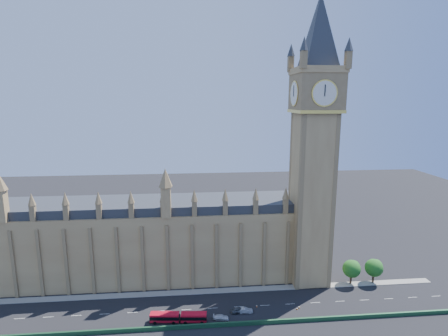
{
  "coord_description": "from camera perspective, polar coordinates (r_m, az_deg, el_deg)",
  "views": [
    {
      "loc": [
        -1.43,
        -95.59,
        62.0
      ],
      "look_at": [
        8.32,
        10.0,
        41.32
      ],
      "focal_mm": 28.0,
      "sensor_mm": 36.0,
      "label": 1
    }
  ],
  "objects": [
    {
      "name": "cone_b",
      "position": [
        115.32,
        11.84,
        -21.55
      ],
      "size": [
        0.55,
        0.55,
        0.66
      ],
      "rotation": [
        0.0,
        0.0,
        -0.42
      ],
      "color": "black",
      "rests_on": "ground"
    },
    {
      "name": "ground",
      "position": [
        113.94,
        -4.0,
        -21.96
      ],
      "size": [
        400.0,
        400.0,
        0.0
      ],
      "primitive_type": "plane",
      "color": "black",
      "rests_on": "ground"
    },
    {
      "name": "car_white",
      "position": [
        109.01,
        -0.49,
        -23.21
      ],
      "size": [
        4.79,
        2.48,
        1.33
      ],
      "primitive_type": "imported",
      "rotation": [
        0.0,
        0.0,
        1.43
      ],
      "color": "silver",
      "rests_on": "ground"
    },
    {
      "name": "tree_east_far",
      "position": [
        134.7,
        23.36,
        -14.66
      ],
      "size": [
        6.0,
        6.0,
        8.5
      ],
      "color": "#382619",
      "rests_on": "ground"
    },
    {
      "name": "tree_east_near",
      "position": [
        131.23,
        20.18,
        -15.12
      ],
      "size": [
        6.0,
        6.0,
        8.5
      ],
      "color": "#382619",
      "rests_on": "ground"
    },
    {
      "name": "cone_a",
      "position": [
        116.08,
        12.18,
        -21.33
      ],
      "size": [
        0.55,
        0.55,
        0.66
      ],
      "rotation": [
        0.0,
        0.0,
        -0.42
      ],
      "color": "black",
      "rests_on": "ground"
    },
    {
      "name": "car_silver",
      "position": [
        111.89,
        3.5,
        -22.19
      ],
      "size": [
        4.5,
        1.86,
        1.45
      ],
      "primitive_type": "imported",
      "rotation": [
        0.0,
        0.0,
        1.49
      ],
      "color": "#999BA0",
      "rests_on": "ground"
    },
    {
      "name": "bridge_parapet",
      "position": [
        106.16,
        -3.88,
        -24.33
      ],
      "size": [
        160.0,
        0.6,
        1.2
      ],
      "primitive_type": "cube",
      "color": "#1E4C2D",
      "rests_on": "ground"
    },
    {
      "name": "cone_c",
      "position": [
        112.31,
        3.78,
        -22.3
      ],
      "size": [
        0.4,
        0.4,
        0.64
      ],
      "rotation": [
        0.0,
        0.0,
        0.0
      ],
      "color": "black",
      "rests_on": "ground"
    },
    {
      "name": "red_bus",
      "position": [
        108.43,
        -7.45,
        -23.02
      ],
      "size": [
        16.16,
        3.8,
        2.72
      ],
      "rotation": [
        0.0,
        0.0,
        -0.09
      ],
      "color": "red",
      "rests_on": "ground"
    },
    {
      "name": "cone_d",
      "position": [
        114.81,
        5.36,
        -21.52
      ],
      "size": [
        0.5,
        0.5,
        0.62
      ],
      "rotation": [
        0.0,
        0.0,
        0.38
      ],
      "color": "black",
      "rests_on": "ground"
    },
    {
      "name": "kerb_north",
      "position": [
        121.98,
        -4.11,
        -19.5
      ],
      "size": [
        160.0,
        3.0,
        0.16
      ],
      "primitive_type": "cube",
      "color": "gray",
      "rests_on": "ground"
    },
    {
      "name": "palace_westminster",
      "position": [
        129.22,
        -15.69,
        -11.27
      ],
      "size": [
        120.0,
        20.0,
        28.0
      ],
      "color": "#9C784B",
      "rests_on": "ground"
    },
    {
      "name": "car_grey",
      "position": [
        111.78,
        2.45,
        -22.17
      ],
      "size": [
        4.86,
        2.31,
        1.6
      ],
      "primitive_type": "imported",
      "rotation": [
        0.0,
        0.0,
        1.66
      ],
      "color": "#45484D",
      "rests_on": "ground"
    },
    {
      "name": "elizabeth_tower",
      "position": [
        116.7,
        14.6,
        7.03
      ],
      "size": [
        20.59,
        20.59,
        105.0
      ],
      "color": "#9C784B",
      "rests_on": "ground"
    }
  ]
}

